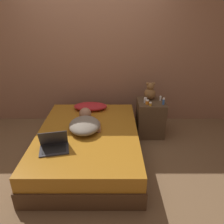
{
  "coord_description": "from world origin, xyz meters",
  "views": [
    {
      "loc": [
        0.33,
        -2.62,
        1.93
      ],
      "look_at": [
        0.34,
        0.24,
        0.6
      ],
      "focal_mm": 35.0,
      "sensor_mm": 36.0,
      "label": 1
    }
  ],
  "objects_px": {
    "bottle_amber": "(150,104)",
    "person_lying": "(84,123)",
    "bottle_white": "(160,98)",
    "teddy_bear": "(149,92)",
    "bottle_orange": "(147,102)",
    "pillow": "(90,106)",
    "bottle_blue": "(163,101)",
    "bottle_clear": "(145,100)",
    "laptop": "(53,145)"
  },
  "relations": [
    {
      "from": "bottle_amber",
      "to": "person_lying",
      "type": "bearing_deg",
      "value": -157.25
    },
    {
      "from": "bottle_white",
      "to": "person_lying",
      "type": "bearing_deg",
      "value": -151.92
    },
    {
      "from": "teddy_bear",
      "to": "bottle_orange",
      "type": "height_order",
      "value": "teddy_bear"
    },
    {
      "from": "pillow",
      "to": "bottle_amber",
      "type": "distance_m",
      "value": 1.0
    },
    {
      "from": "person_lying",
      "to": "teddy_bear",
      "type": "distance_m",
      "value": 1.24
    },
    {
      "from": "bottle_blue",
      "to": "bottle_amber",
      "type": "bearing_deg",
      "value": -165.83
    },
    {
      "from": "bottle_blue",
      "to": "bottle_clear",
      "type": "height_order",
      "value": "bottle_blue"
    },
    {
      "from": "pillow",
      "to": "bottle_amber",
      "type": "xyz_separation_m",
      "value": [
        0.96,
        -0.25,
        0.15
      ]
    },
    {
      "from": "teddy_bear",
      "to": "bottle_blue",
      "type": "xyz_separation_m",
      "value": [
        0.18,
        -0.23,
        -0.07
      ]
    },
    {
      "from": "bottle_white",
      "to": "bottle_amber",
      "type": "bearing_deg",
      "value": -132.28
    },
    {
      "from": "person_lying",
      "to": "bottle_amber",
      "type": "xyz_separation_m",
      "value": [
        0.97,
        0.41,
        0.12
      ]
    },
    {
      "from": "laptop",
      "to": "bottle_orange",
      "type": "height_order",
      "value": "bottle_orange"
    },
    {
      "from": "bottle_white",
      "to": "bottle_orange",
      "type": "bearing_deg",
      "value": -147.25
    },
    {
      "from": "laptop",
      "to": "bottle_amber",
      "type": "xyz_separation_m",
      "value": [
        1.29,
        0.92,
        0.15
      ]
    },
    {
      "from": "pillow",
      "to": "bottle_blue",
      "type": "distance_m",
      "value": 1.2
    },
    {
      "from": "person_lying",
      "to": "bottle_orange",
      "type": "relative_size",
      "value": 9.84
    },
    {
      "from": "bottle_blue",
      "to": "person_lying",
      "type": "bearing_deg",
      "value": -158.72
    },
    {
      "from": "teddy_bear",
      "to": "person_lying",
      "type": "bearing_deg",
      "value": -145.34
    },
    {
      "from": "teddy_bear",
      "to": "bottle_white",
      "type": "bearing_deg",
      "value": -23.01
    },
    {
      "from": "laptop",
      "to": "bottle_blue",
      "type": "height_order",
      "value": "bottle_blue"
    },
    {
      "from": "pillow",
      "to": "bottle_amber",
      "type": "relative_size",
      "value": 9.63
    },
    {
      "from": "bottle_amber",
      "to": "bottle_clear",
      "type": "relative_size",
      "value": 0.7
    },
    {
      "from": "bottle_white",
      "to": "bottle_amber",
      "type": "distance_m",
      "value": 0.29
    },
    {
      "from": "pillow",
      "to": "bottle_white",
      "type": "xyz_separation_m",
      "value": [
        1.15,
        -0.03,
        0.16
      ]
    },
    {
      "from": "bottle_white",
      "to": "bottle_orange",
      "type": "relative_size",
      "value": 1.1
    },
    {
      "from": "laptop",
      "to": "teddy_bear",
      "type": "bearing_deg",
      "value": 30.1
    },
    {
      "from": "pillow",
      "to": "laptop",
      "type": "xyz_separation_m",
      "value": [
        -0.33,
        -1.17,
        -0.0
      ]
    },
    {
      "from": "bottle_orange",
      "to": "bottle_clear",
      "type": "relative_size",
      "value": 0.88
    },
    {
      "from": "laptop",
      "to": "bottle_white",
      "type": "bearing_deg",
      "value": 25.08
    },
    {
      "from": "teddy_bear",
      "to": "bottle_amber",
      "type": "bearing_deg",
      "value": -96.19
    },
    {
      "from": "bottle_clear",
      "to": "bottle_orange",
      "type": "bearing_deg",
      "value": -72.93
    },
    {
      "from": "bottle_white",
      "to": "laptop",
      "type": "bearing_deg",
      "value": -142.66
    },
    {
      "from": "bottle_orange",
      "to": "bottle_amber",
      "type": "relative_size",
      "value": 1.26
    },
    {
      "from": "bottle_white",
      "to": "pillow",
      "type": "bearing_deg",
      "value": 178.39
    },
    {
      "from": "bottle_orange",
      "to": "bottle_clear",
      "type": "distance_m",
      "value": 0.07
    },
    {
      "from": "person_lying",
      "to": "teddy_bear",
      "type": "height_order",
      "value": "teddy_bear"
    },
    {
      "from": "pillow",
      "to": "person_lying",
      "type": "relative_size",
      "value": 0.78
    },
    {
      "from": "teddy_bear",
      "to": "bottle_orange",
      "type": "xyz_separation_m",
      "value": [
        -0.07,
        -0.22,
        -0.09
      ]
    },
    {
      "from": "teddy_bear",
      "to": "bottle_clear",
      "type": "distance_m",
      "value": 0.2
    },
    {
      "from": "pillow",
      "to": "bottle_clear",
      "type": "bearing_deg",
      "value": -7.42
    },
    {
      "from": "laptop",
      "to": "bottle_orange",
      "type": "xyz_separation_m",
      "value": [
        1.25,
        0.98,
        0.15
      ]
    },
    {
      "from": "laptop",
      "to": "bottle_amber",
      "type": "relative_size",
      "value": 6.67
    },
    {
      "from": "pillow",
      "to": "bottle_orange",
      "type": "bearing_deg",
      "value": -11.35
    },
    {
      "from": "pillow",
      "to": "person_lying",
      "type": "distance_m",
      "value": 0.66
    },
    {
      "from": "bottle_white",
      "to": "teddy_bear",
      "type": "bearing_deg",
      "value": 156.99
    },
    {
      "from": "teddy_bear",
      "to": "bottle_white",
      "type": "distance_m",
      "value": 0.2
    },
    {
      "from": "bottle_blue",
      "to": "pillow",
      "type": "bearing_deg",
      "value": 170.53
    },
    {
      "from": "person_lying",
      "to": "teddy_bear",
      "type": "relative_size",
      "value": 2.46
    },
    {
      "from": "pillow",
      "to": "bottle_white",
      "type": "bearing_deg",
      "value": -1.61
    },
    {
      "from": "bottle_clear",
      "to": "person_lying",
      "type": "bearing_deg",
      "value": -149.41
    }
  ]
}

